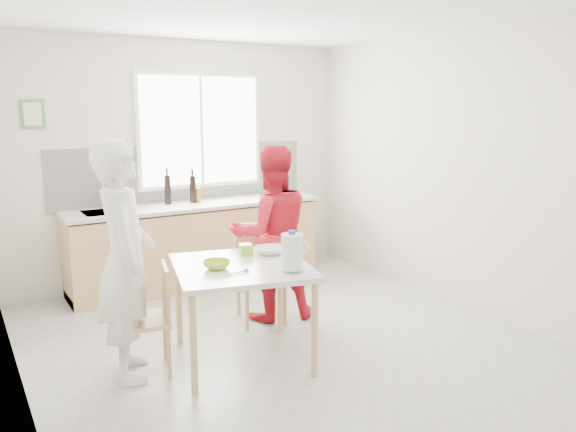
{
  "coord_description": "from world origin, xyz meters",
  "views": [
    {
      "loc": [
        -2.31,
        -3.8,
        1.97
      ],
      "look_at": [
        0.13,
        0.2,
        1.06
      ],
      "focal_mm": 35.0,
      "sensor_mm": 36.0,
      "label": 1
    }
  ],
  "objects_px": {
    "chair_far": "(259,267)",
    "person_red": "(272,234)",
    "person_white": "(125,260)",
    "bowl_white": "(270,250)",
    "bowl_green": "(217,265)",
    "dining_table": "(241,275)",
    "chair_left": "(152,314)",
    "milk_jug": "(292,251)",
    "wine_bottle_a": "(168,190)",
    "wine_bottle_b": "(193,189)"
  },
  "relations": [
    {
      "from": "chair_far",
      "to": "person_white",
      "type": "relative_size",
      "value": 0.51
    },
    {
      "from": "wine_bottle_a",
      "to": "wine_bottle_b",
      "type": "bearing_deg",
      "value": -8.1
    },
    {
      "from": "bowl_green",
      "to": "milk_jug",
      "type": "bearing_deg",
      "value": -37.58
    },
    {
      "from": "chair_far",
      "to": "person_red",
      "type": "distance_m",
      "value": 0.34
    },
    {
      "from": "person_white",
      "to": "person_red",
      "type": "relative_size",
      "value": 1.08
    },
    {
      "from": "wine_bottle_b",
      "to": "person_white",
      "type": "bearing_deg",
      "value": -124.33
    },
    {
      "from": "bowl_white",
      "to": "chair_far",
      "type": "bearing_deg",
      "value": 70.97
    },
    {
      "from": "person_white",
      "to": "bowl_green",
      "type": "height_order",
      "value": "person_white"
    },
    {
      "from": "bowl_green",
      "to": "bowl_white",
      "type": "relative_size",
      "value": 0.85
    },
    {
      "from": "bowl_green",
      "to": "person_red",
      "type": "bearing_deg",
      "value": 37.91
    },
    {
      "from": "chair_far",
      "to": "person_white",
      "type": "bearing_deg",
      "value": -145.82
    },
    {
      "from": "bowl_green",
      "to": "wine_bottle_b",
      "type": "xyz_separation_m",
      "value": [
        0.65,
        2.07,
        0.26
      ]
    },
    {
      "from": "dining_table",
      "to": "person_red",
      "type": "xyz_separation_m",
      "value": [
        0.65,
        0.66,
        0.12
      ]
    },
    {
      "from": "chair_far",
      "to": "bowl_green",
      "type": "height_order",
      "value": "chair_far"
    },
    {
      "from": "chair_left",
      "to": "person_white",
      "type": "bearing_deg",
      "value": -90.0
    },
    {
      "from": "milk_jug",
      "to": "wine_bottle_a",
      "type": "distance_m",
      "value": 2.46
    },
    {
      "from": "person_red",
      "to": "milk_jug",
      "type": "xyz_separation_m",
      "value": [
        -0.4,
        -1.01,
        0.12
      ]
    },
    {
      "from": "milk_jug",
      "to": "wine_bottle_a",
      "type": "bearing_deg",
      "value": 105.84
    },
    {
      "from": "dining_table",
      "to": "person_white",
      "type": "relative_size",
      "value": 0.69
    },
    {
      "from": "dining_table",
      "to": "person_red",
      "type": "bearing_deg",
      "value": 45.75
    },
    {
      "from": "person_red",
      "to": "wine_bottle_a",
      "type": "height_order",
      "value": "person_red"
    },
    {
      "from": "person_white",
      "to": "bowl_green",
      "type": "relative_size",
      "value": 8.64
    },
    {
      "from": "bowl_green",
      "to": "wine_bottle_a",
      "type": "distance_m",
      "value": 2.16
    },
    {
      "from": "person_white",
      "to": "wine_bottle_b",
      "type": "height_order",
      "value": "person_white"
    },
    {
      "from": "chair_left",
      "to": "bowl_white",
      "type": "distance_m",
      "value": 1.08
    },
    {
      "from": "chair_far",
      "to": "person_white",
      "type": "distance_m",
      "value": 1.51
    },
    {
      "from": "chair_left",
      "to": "bowl_green",
      "type": "xyz_separation_m",
      "value": [
        0.46,
        -0.17,
        0.35
      ]
    },
    {
      "from": "chair_far",
      "to": "milk_jug",
      "type": "bearing_deg",
      "value": -91.34
    },
    {
      "from": "dining_table",
      "to": "wine_bottle_b",
      "type": "xyz_separation_m",
      "value": [
        0.44,
        2.07,
        0.38
      ]
    },
    {
      "from": "bowl_white",
      "to": "milk_jug",
      "type": "relative_size",
      "value": 0.84
    },
    {
      "from": "chair_far",
      "to": "milk_jug",
      "type": "xyz_separation_m",
      "value": [
        -0.29,
        -1.06,
        0.44
      ]
    },
    {
      "from": "chair_far",
      "to": "wine_bottle_a",
      "type": "bearing_deg",
      "value": 118.77
    },
    {
      "from": "milk_jug",
      "to": "person_red",
      "type": "bearing_deg",
      "value": 82.44
    },
    {
      "from": "person_white",
      "to": "bowl_green",
      "type": "bearing_deg",
      "value": -94.37
    },
    {
      "from": "dining_table",
      "to": "wine_bottle_b",
      "type": "height_order",
      "value": "wine_bottle_b"
    },
    {
      "from": "dining_table",
      "to": "chair_left",
      "type": "xyz_separation_m",
      "value": [
        -0.67,
        0.17,
        -0.24
      ]
    },
    {
      "from": "bowl_white",
      "to": "person_red",
      "type": "bearing_deg",
      "value": 59.1
    },
    {
      "from": "chair_left",
      "to": "milk_jug",
      "type": "relative_size",
      "value": 2.85
    },
    {
      "from": "person_red",
      "to": "milk_jug",
      "type": "height_order",
      "value": "person_red"
    },
    {
      "from": "person_red",
      "to": "wine_bottle_a",
      "type": "relative_size",
      "value": 5.08
    },
    {
      "from": "bowl_green",
      "to": "wine_bottle_a",
      "type": "bearing_deg",
      "value": 79.94
    },
    {
      "from": "milk_jug",
      "to": "chair_left",
      "type": "bearing_deg",
      "value": 164.59
    },
    {
      "from": "dining_table",
      "to": "bowl_white",
      "type": "relative_size",
      "value": 5.06
    },
    {
      "from": "bowl_green",
      "to": "bowl_white",
      "type": "distance_m",
      "value": 0.58
    },
    {
      "from": "chair_far",
      "to": "bowl_white",
      "type": "distance_m",
      "value": 0.65
    },
    {
      "from": "person_white",
      "to": "bowl_white",
      "type": "xyz_separation_m",
      "value": [
        1.18,
        -0.04,
        -0.08
      ]
    },
    {
      "from": "dining_table",
      "to": "bowl_white",
      "type": "bearing_deg",
      "value": 25.81
    },
    {
      "from": "chair_left",
      "to": "person_red",
      "type": "xyz_separation_m",
      "value": [
        1.32,
        0.5,
        0.36
      ]
    },
    {
      "from": "chair_left",
      "to": "chair_far",
      "type": "bearing_deg",
      "value": 128.24
    },
    {
      "from": "dining_table",
      "to": "person_red",
      "type": "distance_m",
      "value": 0.94
    }
  ]
}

